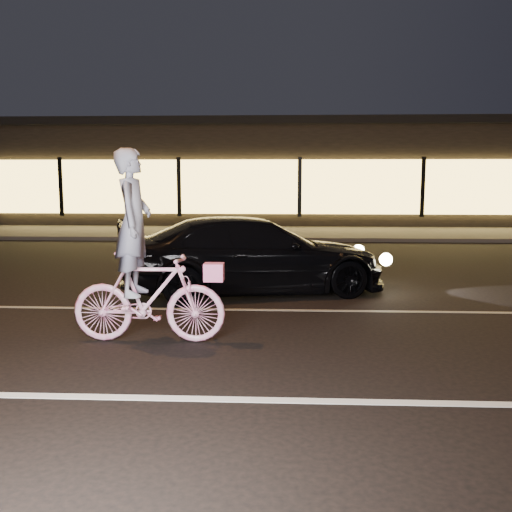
{
  "coord_description": "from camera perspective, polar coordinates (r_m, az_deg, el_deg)",
  "views": [
    {
      "loc": [
        -0.59,
        -6.45,
        2.04
      ],
      "look_at": [
        -0.93,
        0.6,
        1.03
      ],
      "focal_mm": 40.0,
      "sensor_mm": 36.0,
      "label": 1
    }
  ],
  "objects": [
    {
      "name": "ground",
      "position": [
        6.79,
        7.73,
        -9.43
      ],
      "size": [
        90.0,
        90.0,
        0.0
      ],
      "primitive_type": "plane",
      "color": "black",
      "rests_on": "ground"
    },
    {
      "name": "lane_stripe_near",
      "position": [
        5.39,
        9.13,
        -14.18
      ],
      "size": [
        60.0,
        0.12,
        0.01
      ],
      "primitive_type": "cube",
      "color": "silver",
      "rests_on": "ground"
    },
    {
      "name": "lane_stripe_far",
      "position": [
        8.71,
        6.6,
        -5.44
      ],
      "size": [
        60.0,
        0.1,
        0.01
      ],
      "primitive_type": "cube",
      "color": "gray",
      "rests_on": "ground"
    },
    {
      "name": "sidewalk",
      "position": [
        19.56,
        4.48,
        2.28
      ],
      "size": [
        30.0,
        4.0,
        0.12
      ],
      "primitive_type": "cube",
      "color": "#383533",
      "rests_on": "ground"
    },
    {
      "name": "storefront",
      "position": [
        25.43,
        4.14,
        8.33
      ],
      "size": [
        25.4,
        8.42,
        4.2
      ],
      "color": "black",
      "rests_on": "ground"
    },
    {
      "name": "cyclist",
      "position": [
        7.04,
        -11.08,
        -1.86
      ],
      "size": [
        1.87,
        0.64,
        2.35
      ],
      "rotation": [
        0.0,
        0.0,
        1.57
      ],
      "color": "#E83D8D",
      "rests_on": "ground"
    },
    {
      "name": "sedan",
      "position": [
        9.86,
        -0.19,
        0.08
      ],
      "size": [
        4.88,
        2.97,
        1.32
      ],
      "rotation": [
        0.0,
        0.0,
        1.83
      ],
      "color": "black",
      "rests_on": "ground"
    }
  ]
}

